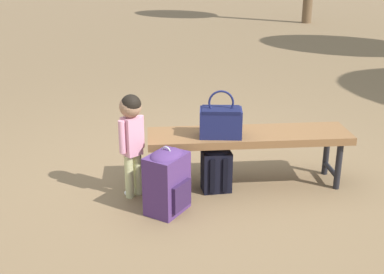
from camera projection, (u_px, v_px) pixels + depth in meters
ground_plane at (198, 180)px, 4.17m from camera, size 40.00×40.00×0.00m
park_bench at (249, 139)px, 3.96m from camera, size 1.61×0.45×0.45m
handbag at (221, 121)px, 3.81m from camera, size 0.34×0.21×0.37m
child_standing at (132, 130)px, 3.72m from camera, size 0.18×0.17×0.82m
backpack_large at (167, 179)px, 3.59m from camera, size 0.35×0.37×0.51m
backpack_small at (216, 168)px, 3.93m from camera, size 0.24×0.22×0.38m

